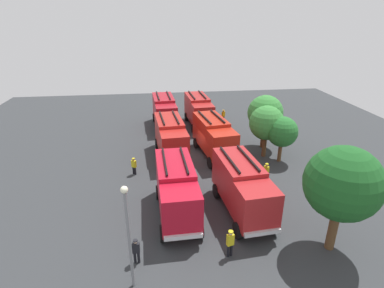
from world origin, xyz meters
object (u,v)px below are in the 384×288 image
fire_truck_5 (242,186)px  traffic_cone_0 (235,177)px  fire_truck_2 (177,188)px  firefighter_4 (266,172)px  tree_0 (265,113)px  tree_2 (282,132)px  fire_truck_1 (171,137)px  firefighter_3 (136,250)px  lamppost (128,231)px  fire_truck_4 (214,136)px  firefighter_2 (223,115)px  tree_1 (267,123)px  firefighter_0 (134,165)px  firefighter_1 (230,242)px  fire_truck_3 (199,109)px  fire_truck_0 (164,110)px  tree_3 (343,184)px

fire_truck_5 → traffic_cone_0: (-4.59, 0.75, -1.86)m
fire_truck_2 → firefighter_4: (-3.67, 7.91, -1.18)m
firefighter_4 → tree_0: size_ratio=0.30×
tree_2 → tree_0: bearing=-172.4°
fire_truck_1 → traffic_cone_0: fire_truck_1 is taller
firefighter_3 → lamppost: bearing=178.4°
fire_truck_4 → firefighter_2: 10.79m
lamppost → firefighter_2: bearing=157.6°
firefighter_4 → tree_1: tree_1 is taller
fire_truck_4 → firefighter_0: bearing=-76.2°
firefighter_0 → firefighter_3: 10.84m
firefighter_1 → firefighter_3: size_ratio=1.12×
firefighter_2 → fire_truck_3: bearing=-106.5°
firefighter_2 → tree_0: bearing=-16.7°
fire_truck_2 → fire_truck_3: same height
firefighter_0 → firefighter_4: 11.57m
fire_truck_3 → lamppost: (24.81, -7.11, 1.44)m
tree_1 → traffic_cone_0: (4.39, -4.14, -3.25)m
tree_2 → fire_truck_4: bearing=-109.1°
traffic_cone_0 → tree_0: bearing=144.3°
firefighter_1 → fire_truck_0: bearing=-11.0°
fire_truck_3 → traffic_cone_0: fire_truck_3 is taller
fire_truck_0 → traffic_cone_0: bearing=17.0°
tree_0 → fire_truck_0: bearing=-128.0°
fire_truck_2 → tree_1: bearing=130.8°
firefighter_2 → tree_1: tree_1 is taller
fire_truck_4 → tree_1: bearing=72.5°
fire_truck_1 → tree_3: 17.10m
firefighter_2 → tree_0: 9.53m
fire_truck_4 → firefighter_1: fire_truck_4 is taller
fire_truck_4 → firefighter_3: bearing=-35.2°
fire_truck_3 → fire_truck_2: bearing=-16.7°
firefighter_4 → traffic_cone_0: 2.70m
tree_1 → lamppost: lamppost is taller
fire_truck_5 → traffic_cone_0: size_ratio=12.79×
fire_truck_0 → lamppost: lamppost is taller
firefighter_2 → tree_1: size_ratio=0.31×
fire_truck_3 → lamppost: bearing=-19.8°
fire_truck_4 → traffic_cone_0: size_ratio=12.94×
traffic_cone_0 → fire_truck_2: bearing=-51.2°
fire_truck_2 → lamppost: bearing=-26.7°
traffic_cone_0 → tree_2: bearing=120.6°
tree_0 → traffic_cone_0: (6.68, -4.80, -3.55)m
tree_2 → tree_1: bearing=-138.5°
fire_truck_1 → firefighter_3: (14.22, -2.88, -1.25)m
firefighter_2 → tree_1: bearing=-23.0°
fire_truck_3 → firefighter_3: bearing=-20.6°
firefighter_2 → tree_3: size_ratio=0.25×
fire_truck_0 → fire_truck_5: (19.24, 4.67, 0.00)m
fire_truck_0 → tree_1: size_ratio=1.39×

